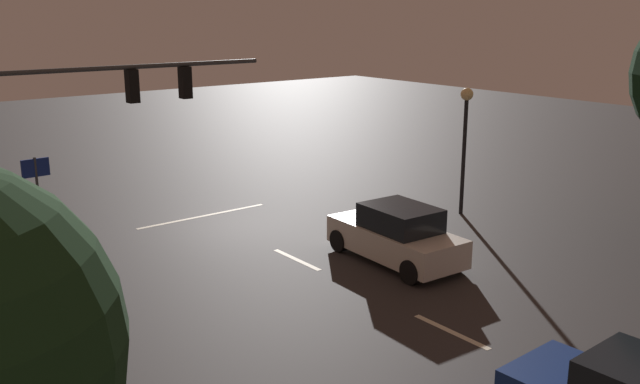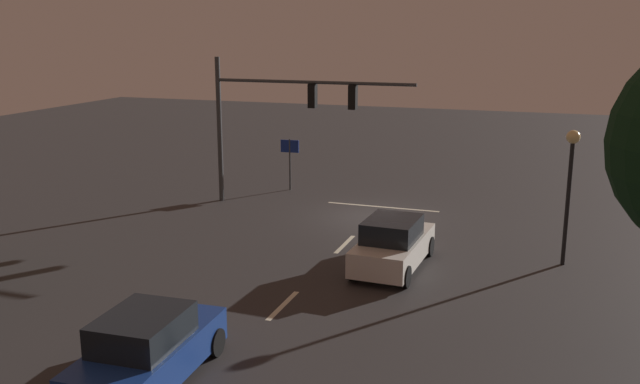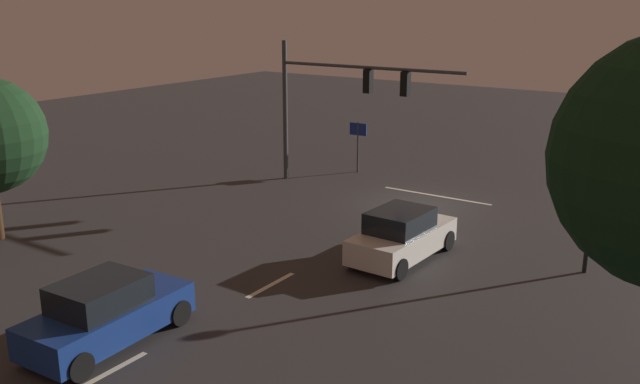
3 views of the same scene
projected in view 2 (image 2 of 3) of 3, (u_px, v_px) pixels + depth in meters
The scene contains 9 objects.
ground_plane at pixel (373, 217), 28.79m from camera, with size 80.00×80.00×0.00m, color #2D2B2B.
traffic_signal_assembly at pixel (280, 108), 29.59m from camera, with size 8.93×0.47×6.45m.
lane_dash_far at pixel (345, 244), 25.11m from camera, with size 2.20×0.16×0.01m, color beige.
lane_dash_mid at pixel (283, 305), 19.59m from camera, with size 2.20×0.16×0.01m, color beige.
stop_bar at pixel (382, 207), 30.33m from camera, with size 5.00×0.16×0.01m, color beige.
car_approaching at pixel (393, 244), 22.50m from camera, with size 2.07×4.44×1.70m.
car_distant at pixel (148, 350), 15.14m from camera, with size 2.05×4.43×1.70m.
street_lamp_left_kerb at pixel (570, 170), 22.24m from camera, with size 0.44×0.44×4.51m.
route_sign at pixel (290, 153), 33.15m from camera, with size 0.90×0.11×2.49m.
Camera 2 is at (-6.96, 26.97, 7.69)m, focal length 38.78 mm.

